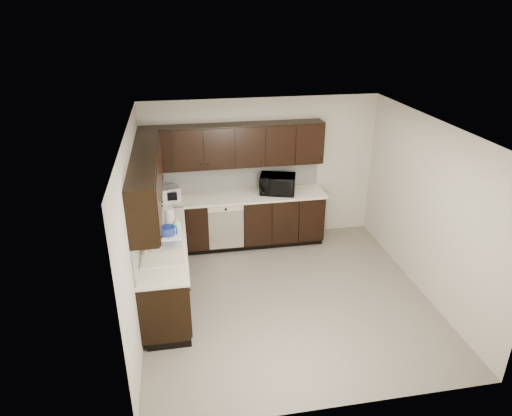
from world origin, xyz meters
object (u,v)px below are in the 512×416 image
Objects in this scene: toaster_oven at (168,194)px; storage_bin at (166,241)px; sink at (164,256)px; microwave at (277,184)px; blue_pitcher at (168,236)px.

toaster_oven is 1.58m from storage_bin.
microwave reaches higher than sink.
blue_pitcher is (-1.82, -1.55, -0.02)m from microwave.
microwave is 1.82m from toaster_oven.
sink is 1.73m from toaster_oven.
sink is 2.35× the size of toaster_oven.
microwave reaches higher than toaster_oven.
toaster_oven is 0.85× the size of storage_bin.
sink is 1.40× the size of microwave.
storage_bin is at bearing 75.16° from sink.
microwave is (1.90, 1.69, 0.22)m from sink.
storage_bin is at bearing -179.49° from blue_pitcher.
sink is 0.20m from storage_bin.
microwave is 1.42× the size of storage_bin.
toaster_oven is at bearing 87.33° from sink.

